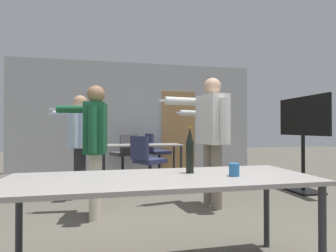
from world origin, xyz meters
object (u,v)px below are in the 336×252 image
person_far_watching (79,136)px  beer_bottle (190,151)px  office_chair_near_pushed (124,155)px  drink_cup (234,170)px  tv_screen (303,132)px  office_chair_side_rolled (157,154)px  person_near_casual (211,132)px  office_chair_far_left (147,163)px  person_right_polo (95,138)px  person_center_tall (211,129)px

person_far_watching → beer_bottle: (1.10, -2.35, -0.06)m
office_chair_near_pushed → drink_cup: size_ratio=10.14×
tv_screen → office_chair_side_rolled: 3.29m
person_near_casual → tv_screen: bearing=-141.6°
tv_screen → person_near_casual: 1.59m
person_near_casual → office_chair_near_pushed: (-1.61, 1.42, -0.56)m
person_near_casual → office_chair_far_left: (-1.26, -0.05, -0.56)m
person_right_polo → office_chair_near_pushed: bearing=-4.3°
person_near_casual → office_chair_side_rolled: 1.80m
person_far_watching → person_center_tall: (1.83, -0.91, 0.10)m
tv_screen → person_right_polo: tv_screen is taller
office_chair_far_left → drink_cup: office_chair_far_left is taller
person_far_watching → office_chair_near_pushed: person_far_watching is taller
person_center_tall → person_far_watching: bearing=54.4°
tv_screen → office_chair_far_left: tv_screen is taller
person_near_casual → person_center_tall: bearing=144.3°
person_far_watching → tv_screen: bearing=-85.6°
person_far_watching → drink_cup: size_ratio=17.30×
office_chair_far_left → office_chair_near_pushed: (-0.35, 1.47, -0.00)m
tv_screen → office_chair_side_rolled: bearing=-139.5°
drink_cup → office_chair_far_left: bearing=94.6°
beer_bottle → office_chair_near_pushed: bearing=94.2°
person_near_casual → drink_cup: size_ratio=18.16×
beer_bottle → drink_cup: size_ratio=3.89×
office_chair_near_pushed → drink_cup: bearing=-112.5°
office_chair_near_pushed → beer_bottle: size_ratio=2.61×
person_far_watching → drink_cup: 2.89m
person_near_casual → person_right_polo: size_ratio=1.05×
tv_screen → beer_bottle: tv_screen is taller
tv_screen → office_chair_far_left: bearing=-109.8°
office_chair_near_pushed → person_near_casual: bearing=-71.5°
beer_bottle → drink_cup: bearing=-34.8°
tv_screen → office_chair_near_pushed: tv_screen is taller
office_chair_side_rolled → office_chair_near_pushed: 0.78m
person_far_watching → office_chair_side_rolled: (1.56, 2.03, -0.51)m
tv_screen → person_center_tall: (-1.82, -0.48, 0.04)m
person_far_watching → person_near_casual: bearing=-66.5°
person_center_tall → person_right_polo: bearing=85.3°
person_right_polo → office_chair_near_pushed: (0.47, 2.98, -0.52)m
person_far_watching → office_chair_near_pushed: 2.16m
person_far_watching → office_chair_far_left: person_far_watching is taller
person_far_watching → person_center_tall: size_ratio=0.90×
person_right_polo → office_chair_far_left: size_ratio=1.70×
office_chair_far_left → office_chair_side_rolled: (0.43, 1.55, 0.01)m
office_chair_side_rolled → beer_bottle: beer_bottle is taller
person_center_tall → person_near_casual: bearing=-30.3°
person_center_tall → office_chair_side_rolled: 3.02m
person_far_watching → person_near_casual: person_near_casual is taller
office_chair_side_rolled → office_chair_near_pushed: office_chair_side_rolled is taller
person_far_watching → beer_bottle: 2.60m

